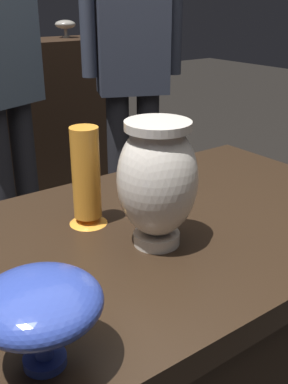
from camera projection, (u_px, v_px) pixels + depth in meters
vase_centerpiece at (157, 180)px, 0.84m from camera, size 0.15×0.15×0.24m
vase_tall_behind at (86, 180)px, 0.93m from camera, size 0.08×0.08×0.21m
vase_left_accent at (160, 155)px, 1.14m from camera, size 0.09×0.09×0.14m
vase_right_accent at (39, 305)px, 0.56m from camera, size 0.16×0.16×0.13m
shelf_vase_far_right at (65, 25)px, 3.05m from camera, size 0.14×0.14×0.11m
visitor_near_right at (132, 58)px, 2.12m from camera, size 0.44×0.29×1.66m
visitor_center_back at (1, 67)px, 1.97m from camera, size 0.44×0.29×1.63m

